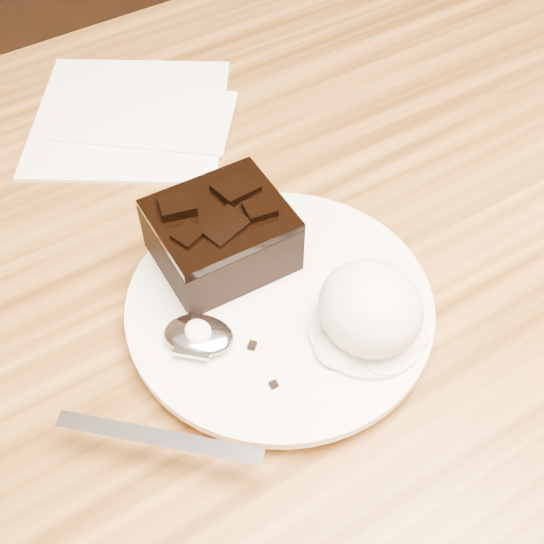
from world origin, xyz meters
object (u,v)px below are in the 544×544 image
brownie (221,239)px  spoon (199,337)px  plate (280,309)px  ice_cream_scoop (370,308)px  napkin (130,116)px  dining_table (262,507)px

brownie → spoon: size_ratio=0.48×
plate → ice_cream_scoop: 0.07m
plate → napkin: bearing=89.0°
ice_cream_scoop → napkin: ice_cream_scoop is taller
dining_table → napkin: bearing=86.4°
napkin → plate: bearing=-91.0°
napkin → brownie: bearing=-95.0°
brownie → spoon: (-0.05, -0.05, -0.02)m
brownie → napkin: 0.20m
dining_table → spoon: bearing=-165.6°
brownie → ice_cream_scoop: size_ratio=1.26×
plate → brownie: (-0.01, 0.06, 0.03)m
plate → ice_cream_scoop: bearing=-53.7°
spoon → brownie: bearing=1.9°
spoon → napkin: bearing=29.2°
napkin → ice_cream_scoop: bearing=-83.9°
ice_cream_scoop → napkin: (-0.03, 0.31, -0.04)m
napkin → dining_table: bearing=-93.6°
plate → ice_cream_scoop: size_ratio=3.00×
dining_table → plate: bearing=-53.0°
dining_table → ice_cream_scoop: 0.42m
spoon → napkin: (0.07, 0.26, -0.02)m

